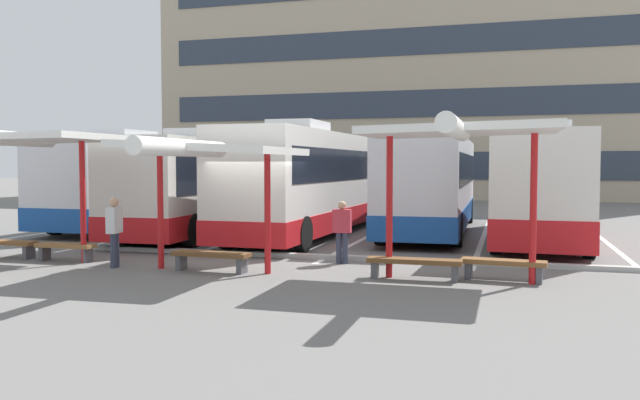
% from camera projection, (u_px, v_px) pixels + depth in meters
% --- Properties ---
extents(ground_plane, '(160.00, 160.00, 0.00)m').
position_uv_depth(ground_plane, '(253.00, 257.00, 17.09)').
color(ground_plane, slate).
extents(terminal_building, '(38.74, 11.98, 24.07)m').
position_uv_depth(terminal_building, '(425.00, 58.00, 50.38)').
color(terminal_building, tan).
rests_on(terminal_building, ground).
extents(coach_bus_0, '(2.80, 10.62, 3.68)m').
position_uv_depth(coach_bus_0, '(144.00, 183.00, 25.56)').
color(coach_bus_0, silver).
rests_on(coach_bus_0, ground).
extents(coach_bus_1, '(2.77, 12.03, 3.59)m').
position_uv_depth(coach_bus_1, '(217.00, 185.00, 23.52)').
color(coach_bus_1, silver).
rests_on(coach_bus_1, ground).
extents(coach_bus_2, '(2.81, 12.37, 3.83)m').
position_uv_depth(coach_bus_2, '(314.00, 182.00, 22.68)').
color(coach_bus_2, silver).
rests_on(coach_bus_2, ground).
extents(coach_bus_3, '(2.73, 11.60, 3.69)m').
position_uv_depth(coach_bus_3, '(432.00, 184.00, 23.38)').
color(coach_bus_3, silver).
rests_on(coach_bus_3, ground).
extents(coach_bus_4, '(3.07, 11.41, 3.68)m').
position_uv_depth(coach_bus_4, '(542.00, 187.00, 20.98)').
color(coach_bus_4, silver).
rests_on(coach_bus_4, ground).
extents(lane_stripe_0, '(0.16, 14.00, 0.01)m').
position_uv_depth(lane_stripe_0, '(93.00, 226.00, 25.74)').
color(lane_stripe_0, white).
rests_on(lane_stripe_0, ground).
extents(lane_stripe_1, '(0.16, 14.00, 0.01)m').
position_uv_depth(lane_stripe_1, '(178.00, 228.00, 24.71)').
color(lane_stripe_1, white).
rests_on(lane_stripe_1, ground).
extents(lane_stripe_2, '(0.16, 14.00, 0.01)m').
position_uv_depth(lane_stripe_2, '(271.00, 231.00, 23.67)').
color(lane_stripe_2, white).
rests_on(lane_stripe_2, ground).
extents(lane_stripe_3, '(0.16, 14.00, 0.01)m').
position_uv_depth(lane_stripe_3, '(372.00, 234.00, 22.63)').
color(lane_stripe_3, white).
rests_on(lane_stripe_3, ground).
extents(lane_stripe_4, '(0.16, 14.00, 0.01)m').
position_uv_depth(lane_stripe_4, '(483.00, 238.00, 21.59)').
color(lane_stripe_4, white).
rests_on(lane_stripe_4, ground).
extents(lane_stripe_5, '(0.16, 14.00, 0.01)m').
position_uv_depth(lane_stripe_5, '(605.00, 241.00, 20.56)').
color(lane_stripe_5, white).
rests_on(lane_stripe_5, ground).
extents(waiting_shelter_0, '(4.00, 4.64, 3.23)m').
position_uv_depth(waiting_shelter_0, '(23.00, 141.00, 16.10)').
color(waiting_shelter_0, red).
rests_on(waiting_shelter_0, ground).
extents(bench_0, '(1.62, 0.51, 0.45)m').
position_uv_depth(bench_0, '(9.00, 245.00, 16.94)').
color(bench_0, brown).
rests_on(bench_0, ground).
extents(bench_1, '(1.54, 0.43, 0.45)m').
position_uv_depth(bench_1, '(66.00, 248.00, 16.35)').
color(bench_1, brown).
rests_on(bench_1, ground).
extents(waiting_shelter_1, '(3.66, 4.78, 2.96)m').
position_uv_depth(waiting_shelter_1, '(207.00, 151.00, 14.47)').
color(waiting_shelter_1, red).
rests_on(waiting_shelter_1, ground).
extents(bench_2, '(1.86, 0.52, 0.45)m').
position_uv_depth(bench_2, '(211.00, 257.00, 14.76)').
color(bench_2, brown).
rests_on(bench_2, ground).
extents(waiting_shelter_2, '(3.93, 4.58, 3.28)m').
position_uv_depth(waiting_shelter_2, '(459.00, 134.00, 13.22)').
color(waiting_shelter_2, red).
rests_on(waiting_shelter_2, ground).
extents(bench_3, '(1.98, 0.43, 0.45)m').
position_uv_depth(bench_3, '(414.00, 264.00, 13.72)').
color(bench_3, brown).
rests_on(bench_3, ground).
extents(bench_4, '(1.76, 0.60, 0.45)m').
position_uv_depth(bench_4, '(503.00, 265.00, 13.56)').
color(bench_4, brown).
rests_on(bench_4, ground).
extents(platform_kerb, '(44.00, 0.24, 0.12)m').
position_uv_depth(platform_kerb, '(256.00, 254.00, 17.24)').
color(platform_kerb, '#ADADA8').
rests_on(platform_kerb, ground).
extents(waiting_passenger_0, '(0.45, 0.24, 1.54)m').
position_uv_depth(waiting_passenger_0, '(342.00, 228.00, 15.94)').
color(waiting_passenger_0, '#33384C').
rests_on(waiting_passenger_0, ground).
extents(waiting_passenger_1, '(0.30, 0.51, 1.65)m').
position_uv_depth(waiting_passenger_1, '(114.00, 227.00, 15.32)').
color(waiting_passenger_1, '#33384C').
rests_on(waiting_passenger_1, ground).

